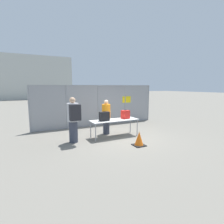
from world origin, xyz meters
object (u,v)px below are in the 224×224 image
Objects in this scene: traveler_hooded at (73,118)px; utility_trailer at (102,113)px; inspection_table at (115,121)px; suitcase_red at (125,114)px; security_worker_near at (106,116)px; traffic_cone at (139,139)px; suitcase_black at (104,116)px.

utility_trailer is at bearing 55.63° from traveler_hooded.
suitcase_red is (0.60, 0.05, 0.25)m from inspection_table.
traffic_cone is at bearing 82.17° from security_worker_near.
inspection_table is 5.01× the size of suitcase_black.
inspection_table is at bearing 1.95° from traveler_hooded.
suitcase_black reaches higher than utility_trailer.
traffic_cone is (2.16, -1.49, -0.76)m from traveler_hooded.
inspection_table is 0.57m from suitcase_black.
suitcase_black is at bearing 2.02° from traveler_hooded.
suitcase_black is at bearing 117.56° from traffic_cone.
utility_trailer is at bearing 67.75° from suitcase_black.
suitcase_red is at bearing 2.94° from suitcase_black.
suitcase_black reaches higher than traffic_cone.
traveler_hooded reaches higher than suitcase_red.
suitcase_black is 1.11m from suitcase_red.
suitcase_red is 0.10× the size of utility_trailer.
traveler_hooded is 5.54m from utility_trailer.
suitcase_black is at bearing -179.33° from inspection_table.
utility_trailer is 6.07m from traffic_cone.
traveler_hooded is (-1.88, -0.03, 0.29)m from inspection_table.
suitcase_red reaches higher than utility_trailer.
security_worker_near is 4.14m from utility_trailer.
security_worker_near is at bearing 101.11° from traffic_cone.
suitcase_red is (1.11, 0.06, -0.00)m from suitcase_black.
traveler_hooded reaches higher than utility_trailer.
suitcase_black is 0.27× the size of security_worker_near.
security_worker_near is at bearing 143.10° from suitcase_red.
security_worker_near is (-0.14, 0.60, 0.12)m from inspection_table.
security_worker_near is 0.42× the size of utility_trailer.
inspection_table is 1.62m from traffic_cone.
suitcase_red reaches higher than traffic_cone.
traveler_hooded reaches higher than inspection_table.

